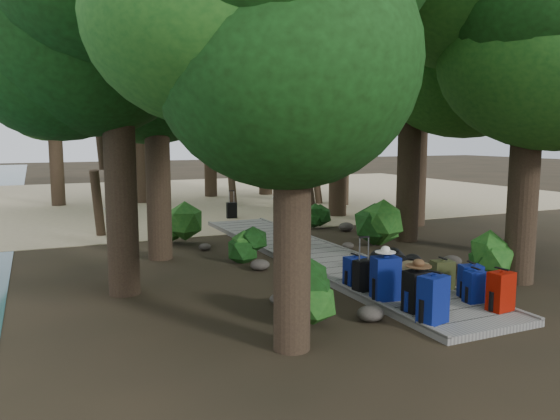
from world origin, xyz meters
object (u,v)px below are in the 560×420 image
duffel_right_black (396,262)px  lone_suitcase_on_sand (232,210)px  duffel_right_khaki (414,270)px  suitcase_on_boardwalk (363,275)px  backpack_left_d (355,269)px  backpack_left_a (433,297)px  backpack_right_c (471,279)px  backpack_left_c (385,276)px  backpack_right_b (475,285)px  backpack_right_a (501,289)px  sun_lounger (287,200)px  backpack_left_b (417,289)px  backpack_right_d (442,273)px  kayak (117,215)px

duffel_right_black → lone_suitcase_on_sand: 9.74m
duffel_right_khaki → lone_suitcase_on_sand: size_ratio=0.96×
suitcase_on_boardwalk → duffel_right_black: bearing=22.8°
backpack_left_d → suitcase_on_boardwalk: size_ratio=1.01×
backpack_left_a → backpack_right_c: bearing=14.2°
backpack_left_c → backpack_right_b: (1.36, -0.79, -0.12)m
backpack_right_c → suitcase_on_boardwalk: size_ratio=1.10×
backpack_right_a → suitcase_on_boardwalk: size_ratio=1.22×
lone_suitcase_on_sand → sun_lounger: size_ratio=0.31×
backpack_left_b → duffel_right_black: backpack_left_b is taller
backpack_left_c → backpack_left_d: 1.13m
backpack_left_b → duffel_right_khaki: size_ratio=1.37×
backpack_left_a → backpack_right_d: backpack_left_a is taller
duffel_right_khaki → duffel_right_black: size_ratio=0.73×
backpack_left_b → suitcase_on_boardwalk: size_ratio=1.27×
backpack_left_d → sun_lounger: bearing=68.7°
backpack_left_d → backpack_right_a: size_ratio=0.83×
backpack_left_c → backpack_left_d: backpack_left_c is taller
backpack_right_b → duffel_right_khaki: 1.77m
backpack_left_a → duffel_right_black: 3.17m
suitcase_on_boardwalk → kayak: size_ratio=0.19×
backpack_left_d → backpack_right_b: backpack_right_b is taller
backpack_left_a → backpack_left_c: bearing=74.9°
backpack_left_a → duffel_right_black: bearing=50.8°
backpack_left_c → duffel_right_khaki: 1.73m
kayak → sun_lounger: 7.29m
backpack_left_d → backpack_right_c: (1.45, -1.65, 0.03)m
duffel_right_khaki → backpack_right_c: bearing=-109.7°
backpack_left_c → backpack_right_c: backpack_left_c is taller
duffel_right_black → kayak: duffel_right_black is taller
backpack_right_a → backpack_right_b: bearing=89.2°
backpack_right_a → lone_suitcase_on_sand: 12.58m
backpack_left_a → backpack_right_b: size_ratio=1.34×
backpack_left_b → duffel_right_black: size_ratio=0.99×
backpack_left_d → duffel_right_black: (1.28, 0.40, -0.06)m
duffel_right_black → suitcase_on_boardwalk: 1.65m
duffel_right_khaki → suitcase_on_boardwalk: (-1.47, -0.35, 0.12)m
backpack_left_a → backpack_left_b: size_ratio=1.09×
lone_suitcase_on_sand → sun_lounger: 3.97m
backpack_left_c → duffel_right_khaki: (1.41, 0.98, -0.25)m
backpack_left_c → backpack_right_c: (1.51, -0.53, -0.10)m
backpack_right_b → backpack_right_d: 0.95m
kayak → duffel_right_khaki: bearing=-77.0°
backpack_left_d → kayak: 12.08m
backpack_left_c → suitcase_on_boardwalk: backpack_left_c is taller
backpack_right_b → duffel_right_black: size_ratio=0.81×
backpack_left_b → backpack_left_c: (-0.09, 0.76, 0.05)m
backpack_left_d → duffel_right_khaki: bearing=-8.4°
duffel_right_khaki → duffel_right_black: duffel_right_black is taller
suitcase_on_boardwalk → kayak: (-2.89, 12.19, -0.24)m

